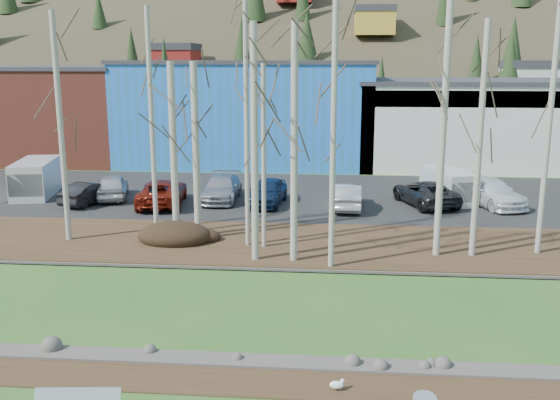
# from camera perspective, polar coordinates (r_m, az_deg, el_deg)

# --- Properties ---
(dirt_strip) EXTENTS (80.00, 1.80, 0.03)m
(dirt_strip) POSITION_cam_1_polar(r_m,az_deg,el_deg) (17.21, 0.79, -16.28)
(dirt_strip) COLOR #382616
(dirt_strip) RESTS_ON ground
(near_bank_rocks) EXTENTS (80.00, 0.80, 0.50)m
(near_bank_rocks) POSITION_cam_1_polar(r_m,az_deg,el_deg) (18.10, 1.03, -14.79)
(near_bank_rocks) COLOR #47423D
(near_bank_rocks) RESTS_ON ground
(river) EXTENTS (80.00, 8.00, 0.90)m
(river) POSITION_cam_1_polar(r_m,az_deg,el_deg) (21.81, 1.79, -9.82)
(river) COLOR #111A33
(river) RESTS_ON ground
(far_bank_rocks) EXTENTS (80.00, 0.80, 0.46)m
(far_bank_rocks) POSITION_cam_1_polar(r_m,az_deg,el_deg) (25.64, 2.31, -6.32)
(far_bank_rocks) COLOR #47423D
(far_bank_rocks) RESTS_ON ground
(far_bank) EXTENTS (80.00, 7.00, 0.15)m
(far_bank) POSITION_cam_1_polar(r_m,az_deg,el_deg) (28.66, 2.62, -4.09)
(far_bank) COLOR #382616
(far_bank) RESTS_ON ground
(parking_lot) EXTENTS (80.00, 14.00, 0.14)m
(parking_lot) POSITION_cam_1_polar(r_m,az_deg,el_deg) (38.83, 3.28, 0.37)
(parking_lot) COLOR black
(parking_lot) RESTS_ON ground
(building_brick) EXTENTS (16.32, 12.24, 7.80)m
(building_brick) POSITION_cam_1_polar(r_m,az_deg,el_deg) (57.83, -20.91, 7.48)
(building_brick) COLOR #984332
(building_brick) RESTS_ON ground
(building_blue) EXTENTS (20.40, 12.24, 8.30)m
(building_blue) POSITION_cam_1_polar(r_m,az_deg,el_deg) (52.57, -2.79, 8.12)
(building_blue) COLOR #246DBB
(building_blue) RESTS_ON ground
(building_white) EXTENTS (18.36, 12.24, 6.80)m
(building_white) POSITION_cam_1_polar(r_m,az_deg,el_deg) (53.27, 16.92, 6.85)
(building_white) COLOR silver
(building_white) RESTS_ON ground
(seagull) EXTENTS (0.44, 0.21, 0.32)m
(seagull) POSITION_cam_1_polar(r_m,az_deg,el_deg) (16.81, 5.24, -16.46)
(seagull) COLOR gold
(seagull) RESTS_ON ground
(dirt_mound) EXTENTS (3.44, 2.43, 0.67)m
(dirt_mound) POSITION_cam_1_polar(r_m,az_deg,el_deg) (29.25, -9.61, -3.08)
(dirt_mound) COLOR black
(dirt_mound) RESTS_ON far_bank
(birch_0) EXTENTS (0.26, 0.26, 10.31)m
(birch_0) POSITION_cam_1_polar(r_m,az_deg,el_deg) (29.89, -19.41, 6.14)
(birch_0) COLOR #B4B0A4
(birch_0) RESTS_ON far_bank
(birch_1) EXTENTS (0.22, 0.22, 10.56)m
(birch_1) POSITION_cam_1_polar(r_m,az_deg,el_deg) (29.42, -11.64, 6.75)
(birch_1) COLOR #B4B0A4
(birch_1) RESTS_ON far_bank
(birch_2) EXTENTS (0.32, 0.32, 8.14)m
(birch_2) POSITION_cam_1_polar(r_m,az_deg,el_deg) (28.68, -7.69, 4.31)
(birch_2) COLOR #B4B0A4
(birch_2) RESTS_ON far_bank
(birch_3) EXTENTS (0.21, 0.21, 11.80)m
(birch_3) POSITION_cam_1_polar(r_m,az_deg,el_deg) (27.31, -3.10, 7.85)
(birch_3) COLOR #B4B0A4
(birch_3) RESTS_ON far_bank
(birch_4) EXTENTS (0.30, 0.30, 9.68)m
(birch_4) POSITION_cam_1_polar(r_m,az_deg,el_deg) (25.19, 1.31, 5.03)
(birch_4) COLOR #B4B0A4
(birch_4) RESTS_ON far_bank
(birch_5) EXTENTS (0.20, 0.20, 8.06)m
(birch_5) POSITION_cam_1_polar(r_m,az_deg,el_deg) (27.25, -1.51, 3.89)
(birch_5) COLOR #B4B0A4
(birch_5) RESTS_ON far_bank
(birch_6) EXTENTS (0.23, 0.23, 10.59)m
(birch_6) POSITION_cam_1_polar(r_m,az_deg,el_deg) (24.41, 4.89, 5.82)
(birch_6) COLOR #B4B0A4
(birch_6) RESTS_ON far_bank
(birch_7) EXTENTS (0.29, 0.29, 11.10)m
(birch_7) POSITION_cam_1_polar(r_m,az_deg,el_deg) (26.68, 14.70, 6.59)
(birch_7) COLOR #B4B0A4
(birch_7) RESTS_ON far_bank
(birch_8) EXTENTS (0.25, 0.25, 9.81)m
(birch_8) POSITION_cam_1_polar(r_m,az_deg,el_deg) (27.13, 17.78, 5.12)
(birch_8) COLOR #B4B0A4
(birch_8) RESTS_ON far_bank
(birch_9) EXTENTS (0.24, 0.24, 11.94)m
(birch_9) POSITION_cam_1_polar(r_m,az_deg,el_deg) (28.39, 23.47, 7.15)
(birch_9) COLOR #B4B0A4
(birch_9) RESTS_ON far_bank
(birch_10) EXTENTS (0.32, 0.32, 8.14)m
(birch_10) POSITION_cam_1_polar(r_m,az_deg,el_deg) (28.93, -9.70, 4.31)
(birch_10) COLOR #B4B0A4
(birch_10) RESTS_ON far_bank
(birch_11) EXTENTS (0.30, 0.30, 9.68)m
(birch_11) POSITION_cam_1_polar(r_m,az_deg,el_deg) (25.34, -2.36, 5.06)
(birch_11) COLOR #B4B0A4
(birch_11) RESTS_ON far_bank
(car_0) EXTENTS (2.89, 4.70, 1.49)m
(car_0) POSITION_cam_1_polar(r_m,az_deg,el_deg) (38.94, -15.07, 1.21)
(car_0) COLOR #BDBDBF
(car_0) RESTS_ON parking_lot
(car_1) EXTENTS (2.44, 4.13, 1.29)m
(car_1) POSITION_cam_1_polar(r_m,az_deg,el_deg) (37.92, -17.08, 0.63)
(car_1) COLOR black
(car_1) RESTS_ON parking_lot
(car_2) EXTENTS (3.19, 5.63, 1.48)m
(car_2) POSITION_cam_1_polar(r_m,az_deg,el_deg) (36.59, -10.73, 0.71)
(car_2) COLOR maroon
(car_2) RESTS_ON parking_lot
(car_3) EXTENTS (2.13, 5.01, 1.44)m
(car_3) POSITION_cam_1_polar(r_m,az_deg,el_deg) (37.32, -5.37, 1.07)
(car_3) COLOR #999AA1
(car_3) RESTS_ON parking_lot
(car_4) EXTENTS (2.23, 4.61, 1.52)m
(car_4) POSITION_cam_1_polar(r_m,az_deg,el_deg) (36.03, -1.14, 0.77)
(car_4) COLOR #14284C
(car_4) RESTS_ON parking_lot
(car_5) EXTENTS (1.60, 4.38, 1.43)m
(car_5) POSITION_cam_1_polar(r_m,az_deg,el_deg) (35.27, 6.17, 0.36)
(car_5) COLOR #BABABD
(car_5) RESTS_ON parking_lot
(car_6) EXTENTS (3.85, 5.55, 1.41)m
(car_6) POSITION_cam_1_polar(r_m,az_deg,el_deg) (36.92, 13.11, 0.64)
(car_6) COLOR #262628
(car_6) RESTS_ON parking_lot
(car_7) EXTENTS (3.84, 5.64, 1.52)m
(car_7) POSITION_cam_1_polar(r_m,az_deg,el_deg) (37.85, 18.69, 0.67)
(car_7) COLOR white
(car_7) RESTS_ON parking_lot
(van_white) EXTENTS (2.92, 4.57, 1.86)m
(van_white) POSITION_cam_1_polar(r_m,az_deg,el_deg) (38.12, 15.24, 1.24)
(van_white) COLOR silver
(van_white) RESTS_ON parking_lot
(van_grey) EXTENTS (3.03, 5.25, 2.16)m
(van_grey) POSITION_cam_1_polar(r_m,az_deg,el_deg) (41.16, -21.48, 1.84)
(van_grey) COLOR silver
(van_grey) RESTS_ON parking_lot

